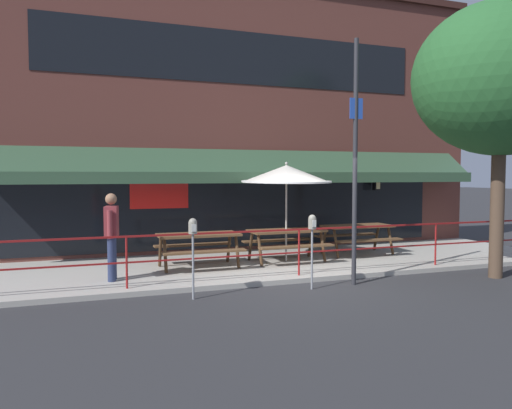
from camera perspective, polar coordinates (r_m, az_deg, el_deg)
The scene contains 13 objects.
ground_plane at distance 10.17m, azimuth 5.65°, elevation -8.92°, with size 120.00×120.00×0.00m, color #2D2D30.
patio_deck at distance 11.96m, azimuth 1.44°, elevation -6.80°, with size 15.00×4.00×0.10m, color #ADA89E.
restaurant_building at distance 13.95m, azimuth -1.95°, elevation 10.00°, with size 15.00×1.60×7.59m.
patio_railing at distance 10.30m, azimuth 4.94°, elevation -4.25°, with size 13.84×0.04×0.97m.
picnic_table_left at distance 11.18m, azimuth -6.58°, elevation -4.13°, with size 1.80×1.42×0.76m.
picnic_table_centre at distance 11.92m, azimuth 3.53°, elevation -3.65°, with size 1.80×1.42×0.76m.
picnic_table_right at distance 13.23m, azimuth 11.50°, elevation -3.01°, with size 1.80×1.42×0.76m.
patio_umbrella_centre at distance 11.85m, azimuth 3.49°, elevation 3.46°, with size 2.14×2.14×2.38m.
pedestrian_walking at distance 10.14m, azimuth -16.17°, elevation -3.03°, with size 0.31×0.61×1.71m.
parking_meter_near at distance 8.71m, azimuth -7.23°, elevation -3.35°, with size 0.15×0.16×1.42m.
parking_meter_far at distance 9.46m, azimuth 6.44°, elevation -2.81°, with size 0.15×0.16×1.42m.
street_sign_pole at distance 9.95m, azimuth 11.26°, elevation 4.99°, with size 0.28×0.09×4.80m.
street_tree_curbside at distance 11.82m, azimuth 26.85°, elevation 13.66°, with size 3.71×3.34×6.28m.
Camera 1 is at (-4.33, -8.94, 2.17)m, focal length 35.00 mm.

